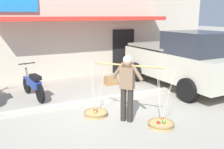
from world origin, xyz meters
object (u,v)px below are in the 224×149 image
(fruit_basket_left_side, at_px, (161,124))
(wooden_crate, at_px, (111,81))
(fruit_basket_right_side, at_px, (96,113))
(parked_truck, at_px, (182,60))
(motorcycle_second_in_row, at_px, (33,84))
(fruit_vendor, at_px, (127,84))

(fruit_basket_left_side, bearing_deg, wooden_crate, 82.35)
(wooden_crate, bearing_deg, fruit_basket_right_side, -122.91)
(fruit_basket_right_side, height_order, parked_truck, parked_truck)
(fruit_basket_left_side, height_order, motorcycle_second_in_row, fruit_basket_left_side)
(fruit_vendor, xyz_separation_m, motorcycle_second_in_row, (-1.84, 2.93, -0.53))
(fruit_basket_right_side, distance_m, parked_truck, 4.18)
(fruit_vendor, relative_size, fruit_basket_right_side, 1.17)
(fruit_basket_left_side, bearing_deg, fruit_basket_right_side, 131.36)
(fruit_basket_left_side, height_order, parked_truck, parked_truck)
(fruit_vendor, relative_size, motorcycle_second_in_row, 0.94)
(fruit_vendor, height_order, parked_truck, parked_truck)
(fruit_basket_right_side, xyz_separation_m, motorcycle_second_in_row, (-1.26, 2.26, 0.38))
(fruit_basket_left_side, bearing_deg, motorcycle_second_in_row, 124.01)
(motorcycle_second_in_row, bearing_deg, parked_truck, -12.20)
(fruit_vendor, xyz_separation_m, wooden_crate, (1.11, 3.28, -0.82))
(fruit_vendor, height_order, fruit_basket_left_side, fruit_vendor)
(fruit_basket_right_side, bearing_deg, motorcycle_second_in_row, 119.02)
(fruit_basket_right_side, relative_size, wooden_crate, 3.30)
(fruit_basket_left_side, height_order, wooden_crate, fruit_basket_left_side)
(fruit_vendor, xyz_separation_m, fruit_basket_right_side, (-0.58, 0.66, -0.90))
(wooden_crate, bearing_deg, motorcycle_second_in_row, -173.17)
(fruit_basket_left_side, height_order, fruit_basket_right_side, same)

